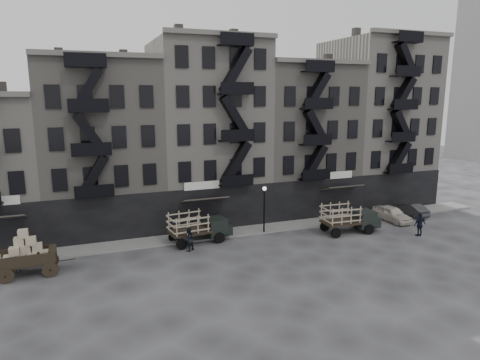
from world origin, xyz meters
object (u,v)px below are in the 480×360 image
object	(u,v)px
wagon	(26,250)
stake_truck_east	(349,216)
pedestrian_west	(18,260)
stake_truck_west	(198,225)
pedestrian_mid	(188,239)
car_far	(412,209)
policeman	(420,225)
car_east	(392,214)

from	to	relation	value
wagon	stake_truck_east	xyz separation A→B (m)	(25.98, 0.05, -0.31)
pedestrian_west	stake_truck_east	bearing A→B (deg)	-59.23
wagon	pedestrian_west	world-z (taller)	wagon
stake_truck_west	pedestrian_mid	xyz separation A→B (m)	(-1.28, -1.68, -0.55)
wagon	stake_truck_west	world-z (taller)	wagon
car_far	pedestrian_mid	distance (m)	23.90
pedestrian_mid	policeman	size ratio (longest dim) A/B	0.95
stake_truck_east	car_far	xyz separation A→B (m)	(9.29, 2.44, -0.88)
wagon	pedestrian_west	xyz separation A→B (m)	(-0.69, 0.91, -0.97)
car_far	pedestrian_west	distance (m)	35.99
car_east	pedestrian_mid	size ratio (longest dim) A/B	2.23
wagon	policeman	size ratio (longest dim) A/B	1.88
pedestrian_west	pedestrian_mid	xyz separation A→B (m)	(12.13, -0.26, 0.11)
car_east	policeman	world-z (taller)	policeman
pedestrian_mid	wagon	bearing A→B (deg)	-28.05
wagon	stake_truck_east	bearing A→B (deg)	-1.47
stake_truck_west	pedestrian_west	distance (m)	13.50
stake_truck_west	policeman	world-z (taller)	stake_truck_west
wagon	car_east	xyz separation A→B (m)	(32.03, 1.60, -1.09)
car_east	pedestrian_west	xyz separation A→B (m)	(-32.72, -0.69, 0.12)
wagon	pedestrian_mid	distance (m)	11.49
stake_truck_west	car_far	distance (m)	22.56
car_far	pedestrian_mid	world-z (taller)	pedestrian_mid
stake_truck_west	car_east	distance (m)	19.34
pedestrian_mid	policeman	world-z (taller)	policeman
car_far	pedestrian_mid	bearing A→B (deg)	5.86
car_east	pedestrian_west	distance (m)	32.73
stake_truck_east	pedestrian_mid	world-z (taller)	stake_truck_east
car_east	pedestrian_mid	xyz separation A→B (m)	(-20.59, -0.95, 0.23)
stake_truck_east	pedestrian_mid	xyz separation A→B (m)	(-14.54, 0.59, -0.55)
wagon	pedestrian_mid	xyz separation A→B (m)	(11.44, 0.64, -0.86)
policeman	pedestrian_mid	bearing A→B (deg)	-8.91
wagon	stake_truck_east	size ratio (longest dim) A/B	0.71
car_east	policeman	size ratio (longest dim) A/B	2.12
stake_truck_east	policeman	bearing A→B (deg)	-26.72
stake_truck_east	car_east	world-z (taller)	stake_truck_east
wagon	car_east	bearing A→B (deg)	1.27
stake_truck_east	car_far	bearing A→B (deg)	17.72
car_east	car_far	bearing A→B (deg)	12.31
stake_truck_east	stake_truck_west	bearing A→B (deg)	173.30
stake_truck_west	car_east	bearing A→B (deg)	-9.00
wagon	pedestrian_mid	size ratio (longest dim) A/B	1.99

